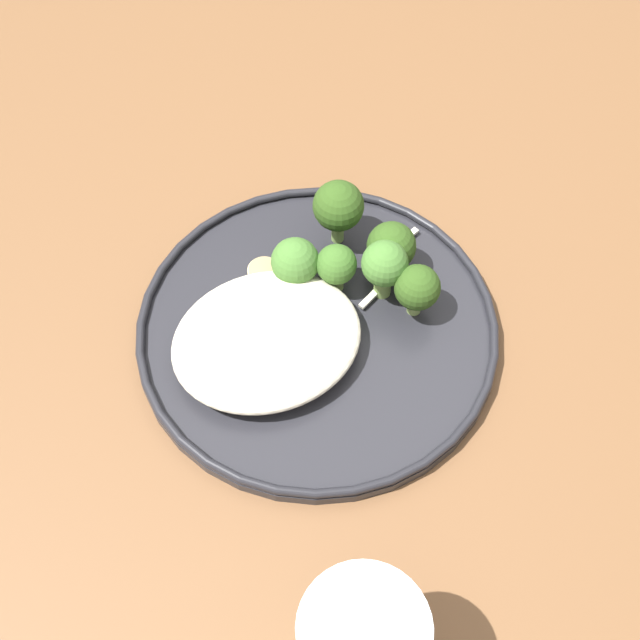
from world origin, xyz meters
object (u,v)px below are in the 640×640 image
dinner_plate (320,328)px  seared_scallop_tiny_bay (241,354)px  broccoli_floret_small_sprig (389,243)px  seared_scallop_half_hidden (224,382)px  broccoli_floret_front_edge (338,207)px  broccoli_floret_center_pile (417,288)px  broccoli_floret_split_head (301,261)px  seared_scallop_tilted_round (271,327)px  broccoli_floret_near_rim (335,264)px  seared_scallop_large_seared (264,273)px  broccoli_floret_left_leaning (385,265)px

dinner_plate → seared_scallop_tiny_bay: size_ratio=8.75×
broccoli_floret_small_sprig → seared_scallop_tiny_bay: bearing=-164.2°
dinner_plate → seared_scallop_half_hidden: 0.09m
broccoli_floret_small_sprig → broccoli_floret_front_edge: bearing=122.8°
seared_scallop_half_hidden → broccoli_floret_center_pile: broccoli_floret_center_pile is taller
broccoli_floret_small_sprig → broccoli_floret_split_head: bearing=170.7°
broccoli_floret_front_edge → seared_scallop_tiny_bay: bearing=-144.4°
broccoli_floret_center_pile → broccoli_floret_split_head: size_ratio=1.02×
seared_scallop_half_hidden → seared_scallop_tilted_round: 0.06m
broccoli_floret_near_rim → seared_scallop_half_hidden: bearing=-153.0°
broccoli_floret_front_edge → seared_scallop_large_seared: bearing=-166.0°
seared_scallop_tilted_round → broccoli_floret_small_sprig: size_ratio=0.53×
seared_scallop_tilted_round → broccoli_floret_front_edge: (0.09, 0.07, 0.03)m
seared_scallop_tilted_round → seared_scallop_large_seared: size_ratio=1.00×
seared_scallop_tiny_bay → broccoli_floret_small_sprig: size_ratio=0.64×
dinner_plate → broccoli_floret_small_sprig: size_ratio=5.60×
seared_scallop_tilted_round → broccoli_floret_center_pile: 0.12m
broccoli_floret_center_pile → dinner_plate: bearing=169.7°
dinner_plate → broccoli_floret_center_pile: size_ratio=5.70×
seared_scallop_tiny_bay → seared_scallop_tilted_round: seared_scallop_tilted_round is taller
seared_scallop_tilted_round → broccoli_floret_left_leaning: size_ratio=0.47×
broccoli_floret_left_leaning → broccoli_floret_split_head: (-0.06, 0.03, -0.01)m
seared_scallop_tiny_bay → seared_scallop_half_hidden: bearing=-135.6°
broccoli_floret_small_sprig → broccoli_floret_left_leaning: size_ratio=0.89×
seared_scallop_half_hidden → broccoli_floret_center_pile: bearing=4.0°
seared_scallop_tilted_round → broccoli_floret_center_pile: size_ratio=0.54×
broccoli_floret_left_leaning → seared_scallop_large_seared: bearing=151.1°
seared_scallop_tiny_bay → broccoli_floret_center_pile: bearing=-3.3°
seared_scallop_tiny_bay → broccoli_floret_left_leaning: broccoli_floret_left_leaning is taller
seared_scallop_tiny_bay → broccoli_floret_near_rim: (0.10, 0.04, 0.02)m
seared_scallop_tilted_round → dinner_plate: bearing=-11.2°
seared_scallop_tiny_bay → broccoli_floret_front_edge: size_ratio=0.51×
seared_scallop_tilted_round → broccoli_floret_small_sprig: (0.11, 0.03, 0.02)m
broccoli_floret_front_edge → broccoli_floret_center_pile: 0.10m
broccoli_floret_small_sprig → broccoli_floret_front_edge: 0.05m
seared_scallop_tilted_round → broccoli_floret_left_leaning: broccoli_floret_left_leaning is taller
broccoli_floret_left_leaning → broccoli_floret_near_rim: size_ratio=1.22×
broccoli_floret_front_edge → broccoli_floret_split_head: bearing=-146.2°
seared_scallop_half_hidden → broccoli_floret_front_edge: 0.17m
seared_scallop_tiny_bay → seared_scallop_tilted_round: (0.03, 0.01, 0.00)m
broccoli_floret_front_edge → broccoli_floret_near_rim: bearing=-115.3°
seared_scallop_half_hidden → broccoli_floret_front_edge: size_ratio=0.43×
seared_scallop_tilted_round → seared_scallop_large_seared: 0.05m
seared_scallop_tilted_round → broccoli_floret_split_head: bearing=43.9°
seared_scallop_large_seared → broccoli_floret_front_edge: bearing=14.0°
seared_scallop_tiny_bay → seared_scallop_half_hidden: seared_scallop_half_hidden is taller
broccoli_floret_front_edge → broccoli_floret_left_leaning: bearing=-79.4°
broccoli_floret_small_sprig → broccoli_floret_center_pile: bearing=-88.3°
broccoli_floret_front_edge → dinner_plate: bearing=-121.6°
dinner_plate → broccoli_floret_left_leaning: 0.07m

